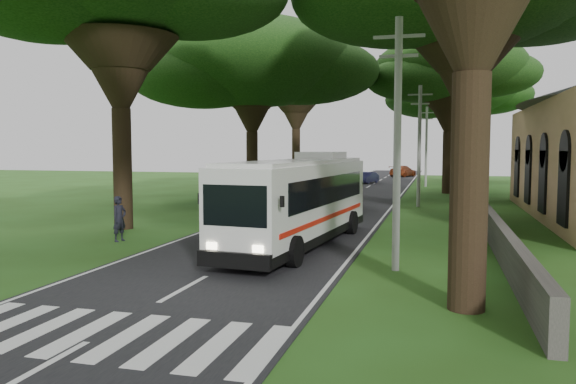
# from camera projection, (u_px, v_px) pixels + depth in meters

# --- Properties ---
(ground) EXTENTS (140.00, 140.00, 0.00)m
(ground) POSITION_uv_depth(u_px,v_px,m) (149.00, 309.00, 13.71)
(ground) COLOR #264814
(ground) RESTS_ON ground
(road) EXTENTS (8.00, 120.00, 0.04)m
(road) POSITION_uv_depth(u_px,v_px,m) (334.00, 206.00, 37.77)
(road) COLOR black
(road) RESTS_ON ground
(crosswalk) EXTENTS (8.00, 3.00, 0.01)m
(crosswalk) POSITION_uv_depth(u_px,v_px,m) (101.00, 336.00, 11.79)
(crosswalk) COLOR silver
(crosswalk) RESTS_ON ground
(property_wall) EXTENTS (0.35, 50.00, 1.20)m
(property_wall) POSITION_uv_depth(u_px,v_px,m) (476.00, 202.00, 34.42)
(property_wall) COLOR #383533
(property_wall) RESTS_ON ground
(pole_near) EXTENTS (1.60, 0.24, 8.00)m
(pole_near) POSITION_uv_depth(u_px,v_px,m) (397.00, 140.00, 17.72)
(pole_near) COLOR gray
(pole_near) RESTS_ON ground
(pole_mid) EXTENTS (1.60, 0.24, 8.00)m
(pole_mid) POSITION_uv_depth(u_px,v_px,m) (419.00, 144.00, 36.97)
(pole_mid) COLOR gray
(pole_mid) RESTS_ON ground
(pole_far) EXTENTS (1.60, 0.24, 8.00)m
(pole_far) POSITION_uv_depth(u_px,v_px,m) (426.00, 145.00, 56.22)
(pole_far) COLOR gray
(pole_far) RESTS_ON ground
(tree_l_midb) EXTENTS (16.29, 16.29, 13.92)m
(tree_l_midb) POSITION_uv_depth(u_px,v_px,m) (252.00, 64.00, 43.70)
(tree_l_midb) COLOR black
(tree_l_midb) RESTS_ON ground
(tree_l_far) EXTENTS (12.66, 12.66, 14.87)m
(tree_l_far) POSITION_uv_depth(u_px,v_px,m) (296.00, 74.00, 61.16)
(tree_l_far) COLOR black
(tree_l_far) RESTS_ON ground
(tree_r_midb) EXTENTS (12.60, 12.60, 13.44)m
(tree_r_midb) POSITION_uv_depth(u_px,v_px,m) (450.00, 69.00, 47.49)
(tree_r_midb) COLOR black
(tree_r_midb) RESTS_ON ground
(tree_r_far) EXTENTS (14.44, 14.44, 13.62)m
(tree_r_far) POSITION_uv_depth(u_px,v_px,m) (456.00, 91.00, 64.57)
(tree_r_far) COLOR black
(tree_r_far) RESTS_ON ground
(coach_bus) EXTENTS (3.62, 11.90, 3.45)m
(coach_bus) POSITION_uv_depth(u_px,v_px,m) (300.00, 200.00, 22.43)
(coach_bus) COLOR silver
(coach_bus) RESTS_ON ground
(distant_car_a) EXTENTS (2.32, 4.20, 1.35)m
(distant_car_a) POSITION_uv_depth(u_px,v_px,m) (337.00, 186.00, 47.68)
(distant_car_a) COLOR silver
(distant_car_a) RESTS_ON road
(distant_car_b) EXTENTS (2.30, 3.90, 1.21)m
(distant_car_b) POSITION_uv_depth(u_px,v_px,m) (367.00, 178.00, 61.54)
(distant_car_b) COLOR navy
(distant_car_b) RESTS_ON road
(distant_car_c) EXTENTS (3.70, 5.52, 1.48)m
(distant_car_c) POSITION_uv_depth(u_px,v_px,m) (403.00, 171.00, 75.43)
(distant_car_c) COLOR #8E3514
(distant_car_c) RESTS_ON road
(pedestrian) EXTENTS (0.61, 0.79, 1.91)m
(pedestrian) POSITION_uv_depth(u_px,v_px,m) (119.00, 219.00, 23.55)
(pedestrian) COLOR black
(pedestrian) RESTS_ON ground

